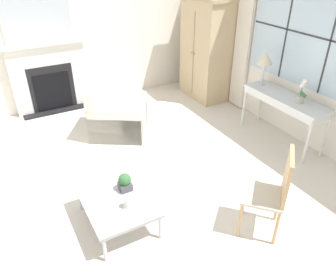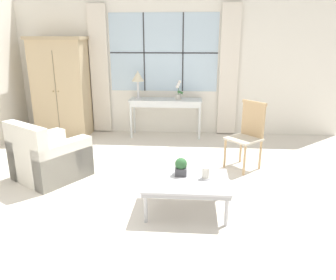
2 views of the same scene
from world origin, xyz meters
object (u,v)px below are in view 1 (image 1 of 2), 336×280
Objects in this scene: armchair_upholstered at (117,117)px; potted_plant_small at (125,182)px; fireplace at (48,71)px; console_table at (285,102)px; potted_orchid at (301,93)px; side_chair_wooden at (274,189)px; coffee_table at (117,200)px; armoire at (206,49)px; table_lamp at (265,59)px; pillar_candle at (128,203)px.

armchair_upholstered is 2.03m from potted_plant_small.
fireplace reaches higher than console_table.
potted_orchid is at bearing 42.52° from fireplace.
console_table is 1.40× the size of side_chair_wooden.
fireplace is at bearing 179.21° from coffee_table.
fireplace is 3.50m from coffee_table.
armchair_upholstered is at bearing 158.65° from coffee_table.
armoire reaches higher than armchair_upholstered.
console_table is 2.72m from armchair_upholstered.
console_table is 2.61× the size of table_lamp.
armoire is 3.85m from side_chair_wooden.
pillar_candle is at bearing -45.84° from armoire.
coffee_table is (1.05, -3.01, -0.85)m from table_lamp.
armchair_upholstered is at bearing 161.78° from pillar_candle.
potted_orchid reaches higher than armchair_upholstered.
table_lamp reaches higher than armchair_upholstered.
console_table is (2.11, 0.05, -0.31)m from armoire.
potted_orchid is 1.99m from side_chair_wooden.
fireplace is at bearing -137.48° from potted_orchid.
table_lamp is at bearing 109.20° from coffee_table.
potted_plant_small is (1.92, -0.64, 0.20)m from armchair_upholstered.
fireplace is 2.01× the size of armchair_upholstered.
potted_orchid is at bearing 1.03° from console_table.
potted_orchid is at bearing 94.52° from coffee_table.
pillar_candle is at bearing 0.04° from fireplace.
potted_plant_small is at bearing -86.71° from potted_orchid.
fireplace is 15.41× the size of pillar_candle.
fireplace is 4.20m from console_table.
potted_orchid is 0.39× the size of coffee_table.
pillar_candle reaches higher than coffee_table.
armchair_upholstered is 1.19× the size of coffee_table.
pillar_candle is (0.22, 0.05, 0.11)m from coffee_table.
table_lamp is 1.46× the size of potted_orchid.
table_lamp is 0.86m from potted_orchid.
console_table reaches higher than coffee_table.
coffee_table is at bearing -0.79° from fireplace.
console_table is at bearing 56.15° from armchair_upholstered.
side_chair_wooden is (1.96, -1.59, -0.61)m from table_lamp.
potted_orchid reaches higher than side_chair_wooden.
potted_orchid is at bearing 98.78° from pillar_candle.
table_lamp reaches higher than potted_orchid.
coffee_table is 6.43× the size of pillar_candle.
side_chair_wooden is at bearing -48.55° from console_table.
side_chair_wooden is at bearing 63.29° from pillar_candle.
potted_plant_small is (-0.07, 0.14, 0.15)m from coffee_table.
console_table is 2.12m from side_chair_wooden.
potted_orchid reaches higher than potted_plant_small.
table_lamp is (-0.56, 0.00, 0.52)m from console_table.
armchair_upholstered is at bearing 26.19° from fireplace.
potted_orchid is 2.91m from armchair_upholstered.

